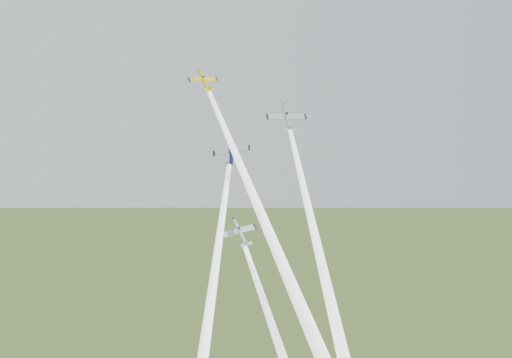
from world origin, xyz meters
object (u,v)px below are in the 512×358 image
at_px(plane_yellow, 204,80).
at_px(plane_silver_right, 287,118).
at_px(plane_navy, 231,152).
at_px(plane_silver_low, 240,233).

distance_m(plane_yellow, plane_silver_right, 18.69).
distance_m(plane_navy, plane_silver_right, 14.21).
height_order(plane_silver_right, plane_silver_low, plane_silver_right).
xyz_separation_m(plane_yellow, plane_navy, (4.50, -5.61, -14.59)).
distance_m(plane_yellow, plane_silver_low, 32.39).
bearing_deg(plane_yellow, plane_navy, -73.39).
relative_size(plane_yellow, plane_navy, 0.89).
xyz_separation_m(plane_yellow, plane_silver_right, (16.71, -3.37, -7.67)).
distance_m(plane_silver_right, plane_silver_low, 26.27).
distance_m(plane_yellow, plane_navy, 16.27).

